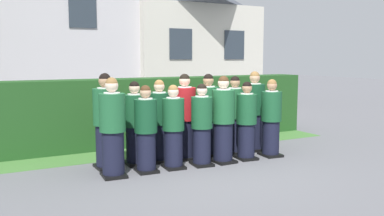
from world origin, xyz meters
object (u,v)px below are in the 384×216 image
at_px(student_front_row_4, 223,121).
at_px(student_in_red_blazer, 185,119).
at_px(student_rear_row_2, 160,123).
at_px(student_front_row_6, 271,120).
at_px(student_rear_row_1, 135,125).
at_px(student_front_row_0, 113,130).
at_px(student_front_row_1, 146,131).
at_px(student_rear_row_6, 254,113).
at_px(student_front_row_2, 173,129).
at_px(student_rear_row_5, 235,117).
at_px(student_front_row_3, 202,127).
at_px(student_front_row_5, 246,123).
at_px(student_rear_row_0, 106,123).
at_px(student_rear_row_4, 208,117).

height_order(student_front_row_4, student_in_red_blazer, student_in_red_blazer).
bearing_deg(student_front_row_4, student_rear_row_2, 149.14).
relative_size(student_front_row_6, student_rear_row_1, 1.00).
distance_m(student_front_row_0, student_rear_row_1, 0.85).
height_order(student_front_row_0, student_front_row_1, student_front_row_0).
distance_m(student_front_row_1, student_rear_row_6, 2.76).
bearing_deg(student_rear_row_2, student_rear_row_6, -1.38).
height_order(student_front_row_1, student_front_row_2, student_front_row_1).
xyz_separation_m(student_front_row_6, student_rear_row_5, (-0.51, 0.58, 0.02)).
distance_m(student_front_row_3, student_in_red_blazer, 0.60).
height_order(student_rear_row_1, student_rear_row_6, student_rear_row_6).
distance_m(student_front_row_1, student_rear_row_1, 0.58).
xyz_separation_m(student_front_row_2, student_front_row_5, (1.57, -0.06, 0.01)).
height_order(student_rear_row_0, student_rear_row_1, student_rear_row_0).
distance_m(student_front_row_6, student_rear_row_1, 2.77).
height_order(student_front_row_1, student_front_row_5, student_front_row_5).
height_order(student_front_row_6, student_rear_row_5, student_rear_row_5).
relative_size(student_rear_row_5, student_rear_row_6, 0.95).
xyz_separation_m(student_front_row_4, student_rear_row_2, (-1.05, 0.63, -0.04)).
bearing_deg(student_front_row_5, student_front_row_0, 178.88).
bearing_deg(student_front_row_6, student_rear_row_0, 168.53).
xyz_separation_m(student_rear_row_5, student_rear_row_6, (0.52, 0.03, 0.04)).
xyz_separation_m(student_front_row_0, student_rear_row_1, (0.61, 0.59, -0.05)).
bearing_deg(student_front_row_6, student_in_red_blazer, 159.60).
relative_size(student_front_row_0, student_rear_row_6, 0.98).
bearing_deg(student_front_row_2, student_front_row_0, -179.39).
height_order(student_front_row_2, student_rear_row_0, student_rear_row_0).
bearing_deg(student_rear_row_0, student_rear_row_5, -1.71).
xyz_separation_m(student_front_row_3, student_rear_row_0, (-1.64, 0.64, 0.10)).
distance_m(student_in_red_blazer, student_rear_row_5, 1.16).
bearing_deg(student_in_red_blazer, student_front_row_4, -48.42).
bearing_deg(student_rear_row_0, student_rear_row_6, -0.99).
height_order(student_rear_row_0, student_rear_row_5, student_rear_row_0).
distance_m(student_front_row_4, student_rear_row_6, 1.29).
bearing_deg(student_rear_row_6, student_front_row_0, -171.00).
distance_m(student_front_row_1, student_rear_row_0, 0.80).
bearing_deg(student_front_row_1, student_rear_row_6, 10.73).
bearing_deg(student_rear_row_6, student_front_row_4, -153.44).
xyz_separation_m(student_front_row_3, student_rear_row_5, (1.10, 0.55, 0.05)).
distance_m(student_front_row_3, student_rear_row_0, 1.76).
height_order(student_front_row_3, student_rear_row_6, student_rear_row_6).
bearing_deg(student_rear_row_4, student_front_row_2, -151.95).
relative_size(student_front_row_4, student_rear_row_5, 1.02).
xyz_separation_m(student_front_row_1, student_in_red_blazer, (1.03, 0.53, 0.08)).
bearing_deg(student_in_red_blazer, student_front_row_3, -84.81).
distance_m(student_rear_row_0, student_in_red_blazer, 1.58).
relative_size(student_front_row_0, student_in_red_blazer, 0.99).
bearing_deg(student_rear_row_2, student_rear_row_1, 179.14).
xyz_separation_m(student_front_row_2, student_in_red_blazer, (0.50, 0.53, 0.08)).
height_order(student_front_row_3, student_front_row_6, student_front_row_6).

